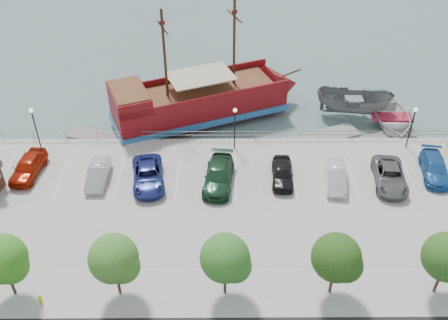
{
  "coord_description": "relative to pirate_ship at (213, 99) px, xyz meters",
  "views": [
    {
      "loc": [
        -1.17,
        -31.15,
        27.26
      ],
      "look_at": [
        -1.0,
        2.0,
        2.0
      ],
      "focal_mm": 40.0,
      "sensor_mm": 36.0,
      "label": 1
    }
  ],
  "objects": [
    {
      "name": "tree_c",
      "position": [
        -5.76,
        -23.5,
        2.14
      ],
      "size": [
        3.3,
        3.2,
        5.0
      ],
      "color": "#473321",
      "rests_on": "sidewalk"
    },
    {
      "name": "lamp_post_left",
      "position": [
        -15.9,
        -6.93,
        1.78
      ],
      "size": [
        0.36,
        0.36,
        4.28
      ],
      "color": "black",
      "rests_on": "land_slab"
    },
    {
      "name": "dock_west",
      "position": [
        -10.75,
        -4.23,
        -1.96
      ],
      "size": [
        7.24,
        4.18,
        0.4
      ],
      "primitive_type": "cube",
      "rotation": [
        0.0,
        0.0,
        -0.34
      ],
      "color": "gray",
      "rests_on": "ground"
    },
    {
      "name": "parked_car_e",
      "position": [
        6.06,
        -11.64,
        -0.4
      ],
      "size": [
        2.06,
        4.53,
        1.51
      ],
      "primitive_type": "imported",
      "rotation": [
        0.0,
        0.0,
        -0.06
      ],
      "color": "black",
      "rests_on": "land_slab"
    },
    {
      "name": "pirate_ship",
      "position": [
        0.0,
        0.0,
        0.0
      ],
      "size": [
        20.68,
        12.6,
        12.89
      ],
      "rotation": [
        0.0,
        0.0,
        0.38
      ],
      "color": "maroon",
      "rests_on": "ground"
    },
    {
      "name": "lamp_post_right",
      "position": [
        18.1,
        -6.93,
        1.78
      ],
      "size": [
        0.36,
        0.36,
        4.28
      ],
      "color": "black",
      "rests_on": "land_slab"
    },
    {
      "name": "ground",
      "position": [
        2.1,
        -13.43,
        -2.16
      ],
      "size": [
        160.0,
        160.0,
        0.0
      ],
      "primitive_type": "plane",
      "color": "slate"
    },
    {
      "name": "parked_car_b",
      "position": [
        -9.61,
        -11.64,
        -0.45
      ],
      "size": [
        1.53,
        4.34,
        1.43
      ],
      "primitive_type": "imported",
      "rotation": [
        0.0,
        0.0,
        -0.0
      ],
      "color": "beige",
      "rests_on": "land_slab"
    },
    {
      "name": "tree_b",
      "position": [
        -12.76,
        -23.5,
        2.14
      ],
      "size": [
        3.3,
        3.2,
        5.0
      ],
      "color": "#473321",
      "rests_on": "sidewalk"
    },
    {
      "name": "parked_car_a",
      "position": [
        -15.78,
        -10.73,
        -0.33
      ],
      "size": [
        2.48,
        5.04,
        1.66
      ],
      "primitive_type": "imported",
      "rotation": [
        0.0,
        0.0,
        -0.11
      ],
      "color": "#A11B06",
      "rests_on": "land_slab"
    },
    {
      "name": "parked_car_d",
      "position": [
        0.65,
        -12.05,
        -0.33
      ],
      "size": [
        2.96,
        5.92,
        1.65
      ],
      "primitive_type": "imported",
      "rotation": [
        0.0,
        0.0,
        -0.12
      ],
      "color": "#193D24",
      "rests_on": "land_slab"
    },
    {
      "name": "parked_car_c",
      "position": [
        -5.31,
        -11.95,
        -0.39
      ],
      "size": [
        3.39,
        5.88,
        1.54
      ],
      "primitive_type": "imported",
      "rotation": [
        0.0,
        0.0,
        0.16
      ],
      "color": "navy",
      "rests_on": "land_slab"
    },
    {
      "name": "fire_hydrant",
      "position": [
        -10.95,
        -24.23,
        -0.78
      ],
      "size": [
        0.24,
        0.24,
        0.71
      ],
      "rotation": [
        0.0,
        0.0,
        -0.1
      ],
      "color": "#D3D002",
      "rests_on": "sidewalk"
    },
    {
      "name": "parked_car_h",
      "position": [
        19.25,
        -11.01,
        -0.42
      ],
      "size": [
        2.81,
        5.33,
        1.47
      ],
      "primitive_type": "imported",
      "rotation": [
        0.0,
        0.0,
        -0.15
      ],
      "color": "#225CA2",
      "rests_on": "land_slab"
    },
    {
      "name": "tree_d",
      "position": [
        1.24,
        -23.5,
        2.14
      ],
      "size": [
        3.3,
        3.2,
        5.0
      ],
      "color": "#473321",
      "rests_on": "sidewalk"
    },
    {
      "name": "dock_mid",
      "position": [
        10.74,
        -4.23,
        -1.94
      ],
      "size": [
        8.07,
        4.89,
        0.45
      ],
      "primitive_type": "cube",
      "rotation": [
        0.0,
        0.0,
        0.37
      ],
      "color": "gray",
      "rests_on": "ground"
    },
    {
      "name": "dock_east",
      "position": [
        17.08,
        -4.23,
        -1.98
      ],
      "size": [
        6.44,
        3.81,
        0.35
      ],
      "primitive_type": "cube",
      "rotation": [
        0.0,
        0.0,
        0.35
      ],
      "color": "gray",
      "rests_on": "ground"
    },
    {
      "name": "sidewalk",
      "position": [
        2.1,
        -23.43,
        -1.14
      ],
      "size": [
        100.0,
        4.0,
        0.05
      ],
      "primitive_type": "cube",
      "color": "#ABABAB",
      "rests_on": "land_slab"
    },
    {
      "name": "parked_car_f",
      "position": [
        10.54,
        -12.11,
        -0.42
      ],
      "size": [
        2.15,
        4.67,
        1.48
      ],
      "primitive_type": "imported",
      "rotation": [
        0.0,
        0.0,
        -0.13
      ],
      "color": "white",
      "rests_on": "land_slab"
    },
    {
      "name": "tree_e",
      "position": [
        8.24,
        -23.5,
        2.14
      ],
      "size": [
        3.3,
        3.2,
        5.0
      ],
      "color": "#473321",
      "rests_on": "sidewalk"
    },
    {
      "name": "speedboat",
      "position": [
        18.2,
        -1.86,
        -1.4
      ],
      "size": [
        5.48,
        7.51,
        1.52
      ],
      "primitive_type": "imported",
      "rotation": [
        0.0,
        0.0,
        -0.03
      ],
      "color": "silver",
      "rests_on": "ground"
    },
    {
      "name": "parked_car_g",
      "position": [
        15.08,
        -12.11,
        -0.41
      ],
      "size": [
        3.1,
        5.67,
        1.51
      ],
      "primitive_type": "imported",
      "rotation": [
        0.0,
        0.0,
        -0.11
      ],
      "color": "#606060",
      "rests_on": "land_slab"
    },
    {
      "name": "seawall_railing",
      "position": [
        2.1,
        -5.63,
        -0.63
      ],
      "size": [
        50.0,
        0.06,
        1.0
      ],
      "color": "slate",
      "rests_on": "land_slab"
    },
    {
      "name": "lamp_post_mid",
      "position": [
        2.1,
        -6.93,
        1.78
      ],
      "size": [
        0.36,
        0.36,
        4.28
      ],
      "color": "black",
      "rests_on": "land_slab"
    },
    {
      "name": "patrol_boat",
      "position": [
        14.57,
        -0.07,
        -0.67
      ],
      "size": [
        8.18,
        4.66,
        2.98
      ],
      "primitive_type": "imported",
      "rotation": [
        0.0,
        0.0,
        1.33
      ],
      "color": "#5C5E5F",
      "rests_on": "ground"
    }
  ]
}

